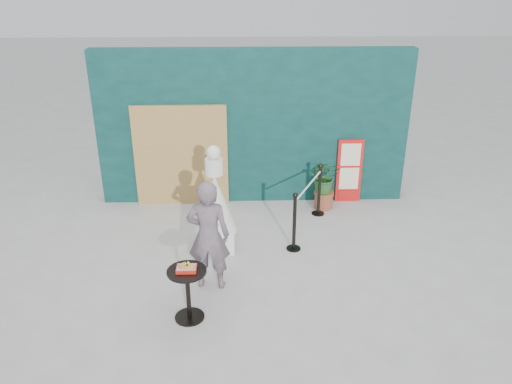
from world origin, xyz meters
name	(u,v)px	position (x,y,z in m)	size (l,w,h in m)	color
ground	(258,286)	(0.00, 0.00, 0.00)	(60.00, 60.00, 0.00)	#ADAAA5
back_wall	(253,127)	(0.00, 3.15, 1.50)	(6.00, 0.30, 3.00)	#0A2D29
bamboo_fence	(181,156)	(-1.40, 2.94, 1.00)	(1.80, 0.08, 2.00)	tan
woman	(208,236)	(-0.71, 0.06, 0.84)	(0.61, 0.40, 1.68)	slate
menu_board	(349,171)	(1.90, 2.95, 0.65)	(0.50, 0.07, 1.30)	red
statue	(215,208)	(-0.67, 1.19, 0.74)	(0.70, 0.70, 1.80)	white
cafe_table	(188,287)	(-0.95, -0.70, 0.50)	(0.52, 0.52, 0.75)	black
food_basket	(187,268)	(-0.95, -0.69, 0.79)	(0.26, 0.19, 0.11)	red
planter	(325,181)	(1.37, 2.64, 0.57)	(0.58, 0.50, 0.99)	#975431
stanchion_barrier	(308,206)	(0.93, 1.72, 0.49)	(0.84, 1.54, 1.03)	black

